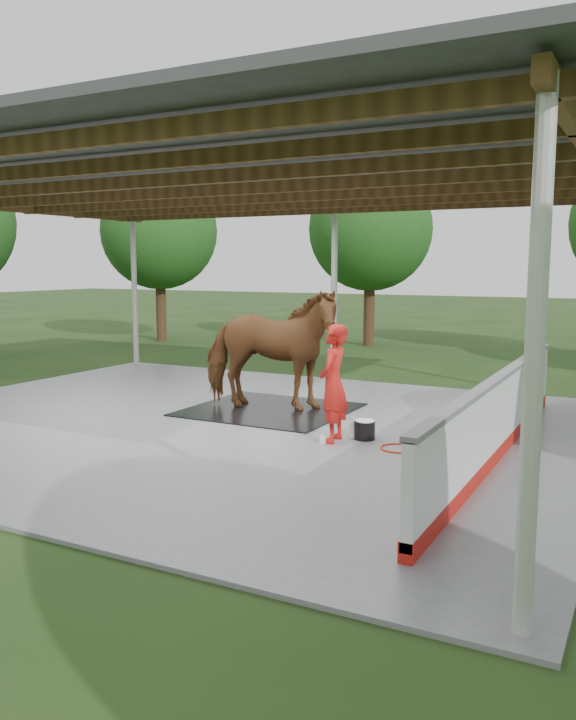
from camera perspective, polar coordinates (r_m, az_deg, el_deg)
The scene contains 12 objects.
ground at distance 11.90m, azimuth -5.65°, elevation -5.22°, with size 100.00×100.00×0.00m, color #1E3814.
concrete_slab at distance 11.89m, azimuth -5.65°, elevation -5.10°, with size 12.00×10.00×0.05m, color slate.
pavilion_structure at distance 11.67m, azimuth -5.92°, elevation 14.12°, with size 12.60×10.60×4.05m.
dasher_board at distance 10.04m, azimuth 16.83°, elevation -4.49°, with size 0.16×8.00×1.15m.
tree_belt at distance 12.25m, azimuth -2.31°, elevation 13.01°, with size 28.00×28.00×5.80m.
rubber_mat at distance 12.73m, azimuth -1.51°, elevation -4.05°, with size 2.78×2.61×0.02m, color black.
horse at distance 12.55m, azimuth -1.53°, elevation 0.88°, with size 1.18×2.58×2.18m, color brown.
handler at distance 10.36m, azimuth 3.68°, elevation -1.92°, with size 0.64×0.42×1.75m, color #B51913.
wash_bucket at distance 10.68m, azimuth 6.24°, elevation -5.63°, with size 0.32×0.32×0.29m.
soap_bottle_a at distance 10.70m, azimuth 5.33°, elevation -5.50°, with size 0.13×0.13×0.33m, color silver.
soap_bottle_b at distance 10.38m, azimuth 2.81°, elevation -6.32°, with size 0.08×0.08×0.18m, color #338CD8.
hose_coil at distance 10.81m, azimuth 12.43°, elevation -6.36°, with size 1.65×1.77×0.02m.
Camera 1 is at (6.42, -9.66, 2.67)m, focal length 35.00 mm.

